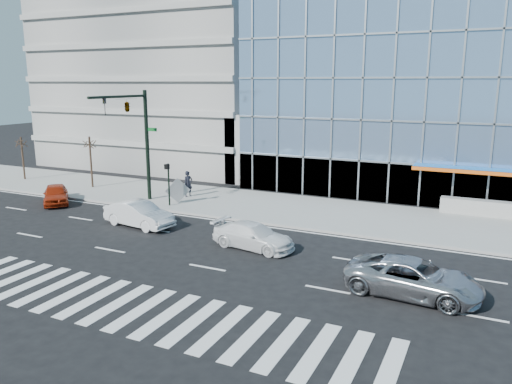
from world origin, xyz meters
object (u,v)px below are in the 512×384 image
ped_signal_post (168,178)px  white_sedan (139,214)px  street_tree_far (21,143)px  red_sedan (56,194)px  white_suv (253,236)px  tilted_panel (178,190)px  silver_suv (413,278)px  traffic_signal (133,119)px  street_tree_near (90,144)px  pedestrian (188,184)px

ped_signal_post → white_sedan: (1.09, -4.69, -1.37)m
street_tree_far → red_sedan: street_tree_far is taller
white_suv → tilted_panel: tilted_panel is taller
street_tree_far → silver_suv: 37.01m
silver_suv → traffic_signal: bearing=73.6°
street_tree_near → white_sedan: bearing=-34.4°
street_tree_far → pedestrian: size_ratio=1.97×
pedestrian → tilted_panel: pedestrian is taller
ped_signal_post → red_sedan: bearing=-162.3°
ped_signal_post → street_tree_near: 9.97m
traffic_signal → pedestrian: (2.17, 3.38, -5.03)m
white_suv → white_sedan: (-8.14, 0.69, 0.10)m
traffic_signal → tilted_panel: bearing=26.3°
street_tree_far → tilted_panel: size_ratio=2.98×
street_tree_far → white_suv: street_tree_far is taller
pedestrian → white_sedan: bearing=-144.6°
tilted_panel → red_sedan: bearing=159.7°
ped_signal_post → traffic_signal: bearing=-171.5°
ped_signal_post → tilted_panel: bearing=82.0°
street_tree_far → tilted_panel: (17.63, -1.63, -2.38)m
white_sedan → pedestrian: bearing=18.4°
red_sedan → ped_signal_post: bearing=-28.6°
traffic_signal → tilted_panel: traffic_signal is taller
traffic_signal → red_sedan: traffic_signal is taller
red_sedan → tilted_panel: tilted_panel is taller
traffic_signal → ped_signal_post: (2.50, 0.37, -4.02)m
street_tree_near → white_sedan: size_ratio=0.90×
white_sedan → street_tree_far: bearing=76.7°
street_tree_near → traffic_signal: bearing=-22.7°
white_suv → pedestrian: bearing=56.5°
red_sedan → pedestrian: bearing=-10.7°
traffic_signal → street_tree_near: size_ratio=1.89×
white_sedan → silver_suv: bearing=-93.2°
ped_signal_post → street_tree_far: street_tree_far is taller
ped_signal_post → silver_suv: 19.63m
street_tree_far → red_sedan: 11.04m
silver_suv → pedestrian: size_ratio=2.82×
white_sedan → tilted_panel: size_ratio=3.61×
traffic_signal → pedestrian: size_ratio=4.07×
pedestrian → ped_signal_post: bearing=-148.8°
white_sedan → pedestrian: (-1.42, 7.69, 0.36)m
silver_suv → white_sedan: 17.11m
street_tree_far → silver_suv: street_tree_far is taller
white_sedan → tilted_panel: 5.70m
ped_signal_post → white_suv: 10.78m
white_sedan → red_sedan: bearing=85.1°
ped_signal_post → street_tree_far: 17.73m
street_tree_near → white_suv: 20.58m
street_tree_near → ped_signal_post: bearing=-15.1°
silver_suv → tilted_panel: size_ratio=4.27×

